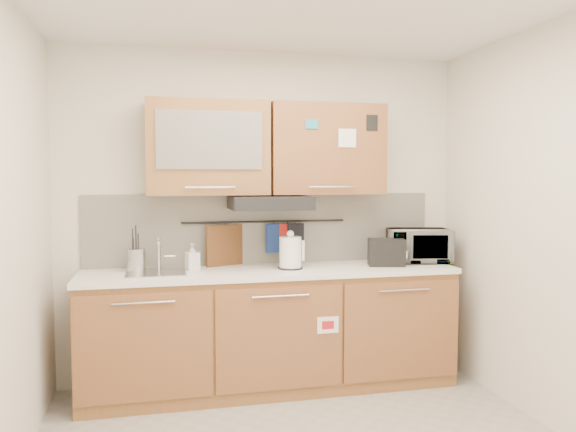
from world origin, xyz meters
TOP-DOWN VIEW (x-y plane):
  - wall_back at (0.00, 1.50)m, footprint 3.20×0.00m
  - wall_right at (1.60, 0.00)m, footprint 0.00×3.00m
  - base_cabinet at (0.00, 1.19)m, footprint 2.80×0.64m
  - countertop at (0.00, 1.19)m, footprint 2.82×0.62m
  - backsplash at (0.00, 1.49)m, footprint 2.80×0.02m
  - upper_cabinets at (-0.00, 1.32)m, footprint 1.82×0.37m
  - range_hood at (0.00, 1.25)m, footprint 0.60×0.46m
  - sink at (-0.85, 1.21)m, footprint 0.42×0.40m
  - utensil_rail at (0.00, 1.45)m, footprint 1.30×0.02m
  - utensil_crock at (-0.99, 1.29)m, footprint 0.17×0.17m
  - kettle at (0.14, 1.17)m, footprint 0.22×0.21m
  - toaster at (0.91, 1.14)m, footprint 0.31×0.23m
  - microwave at (1.25, 1.28)m, footprint 0.54×0.42m
  - soap_bottle at (-0.59, 1.27)m, footprint 0.11×0.12m
  - cutting_board at (-0.32, 1.44)m, footprint 0.32×0.15m
  - oven_mitt at (0.07, 1.44)m, footprint 0.14×0.07m
  - dark_pouch at (0.25, 1.44)m, footprint 0.14×0.07m
  - pot_holder at (0.18, 1.44)m, footprint 0.14×0.03m

SIDE VIEW (x-z plane):
  - base_cabinet at x=0.00m, z-range -0.03..0.85m
  - countertop at x=0.00m, z-range 0.88..0.92m
  - sink at x=-0.85m, z-range 0.79..1.05m
  - utensil_crock at x=-0.99m, z-range 0.84..1.18m
  - soap_bottle at x=-0.59m, z-range 0.92..1.12m
  - toaster at x=0.91m, z-range 0.92..1.13m
  - cutting_board at x=-0.32m, z-range 0.83..1.24m
  - kettle at x=0.14m, z-range 0.89..1.18m
  - microwave at x=1.25m, z-range 0.92..1.19m
  - oven_mitt at x=0.07m, z-range 1.01..1.24m
  - dark_pouch at x=0.25m, z-range 1.02..1.24m
  - pot_holder at x=0.18m, z-range 1.07..1.24m
  - backsplash at x=0.00m, z-range 0.92..1.48m
  - utensil_rail at x=0.00m, z-range 1.25..1.27m
  - wall_right at x=1.60m, z-range -0.20..2.80m
  - wall_back at x=0.00m, z-range -0.30..2.90m
  - range_hood at x=0.00m, z-range 1.37..1.47m
  - upper_cabinets at x=0.00m, z-range 1.48..2.18m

